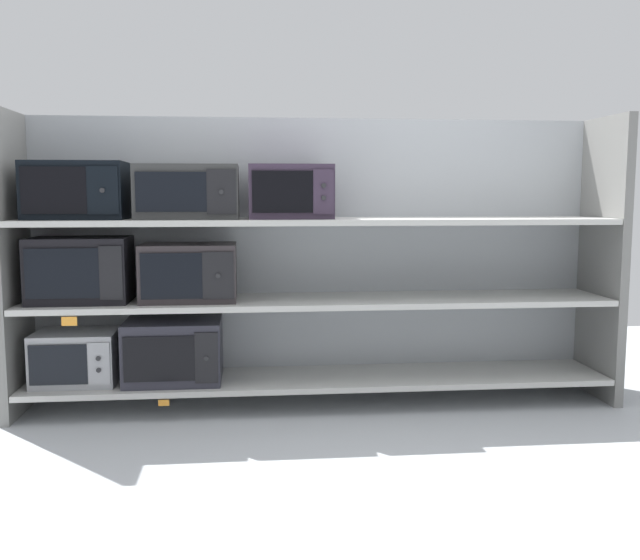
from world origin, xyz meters
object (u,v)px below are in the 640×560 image
Objects in this scene: microwave_2 at (81,270)px; microwave_3 at (189,272)px; microwave_0 at (76,357)px; microwave_5 at (188,192)px; microwave_4 at (77,191)px; microwave_6 at (290,192)px; microwave_1 at (174,350)px.

microwave_2 is 0.56m from microwave_3.
microwave_0 is 0.80× the size of microwave_5.
microwave_5 is at bearing 0.03° from microwave_4.
microwave_5 is at bearing 179.98° from microwave_6.
microwave_0 is 0.96× the size of microwave_6.
microwave_4 is at bearing -177.36° from microwave_2.
microwave_4 is 1.09m from microwave_6.
microwave_0 is 0.51m from microwave_1.
microwave_2 is at bearing -179.98° from microwave_1.
microwave_5 is (0.56, 0.00, 0.40)m from microwave_2.
microwave_4 is (-0.00, -0.00, 0.41)m from microwave_2.
microwave_5 is (0.00, 0.00, 0.42)m from microwave_3.
microwave_5 reaches higher than microwave_2.
microwave_2 is at bearing 0.11° from microwave_0.
microwave_4 is at bearing -179.97° from microwave_5.
microwave_6 reaches higher than microwave_1.
microwave_0 is 1.05m from microwave_5.
microwave_4 is (-0.56, -0.00, 0.43)m from microwave_3.
microwave_6 is at bearing 0.00° from microwave_3.
microwave_4 reaches higher than microwave_0.
microwave_3 is (0.09, -0.00, 0.42)m from microwave_1.
microwave_2 is (-0.47, -0.00, 0.43)m from microwave_1.
microwave_2 is 1.01× the size of microwave_4.
microwave_4 reaches higher than microwave_3.
microwave_1 is (0.51, 0.00, 0.03)m from microwave_0.
microwave_5 is 1.20× the size of microwave_6.
microwave_4 is 0.56m from microwave_5.
microwave_3 is 0.70m from microwave_4.
microwave_3 is (0.59, -0.00, 0.44)m from microwave_0.
microwave_4 reaches higher than microwave_1.
microwave_2 reaches higher than microwave_3.
microwave_2 is 1.15× the size of microwave_6.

